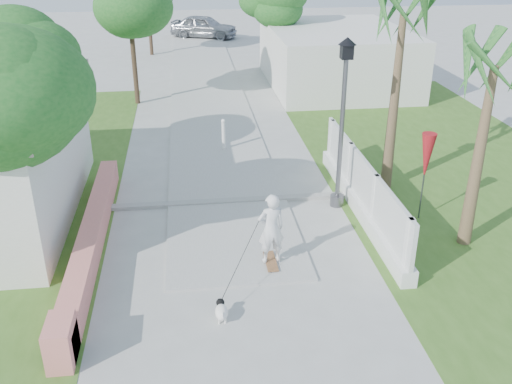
{
  "coord_description": "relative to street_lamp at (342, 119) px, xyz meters",
  "views": [
    {
      "loc": [
        -0.96,
        -7.84,
        6.84
      ],
      "look_at": [
        0.56,
        4.28,
        1.1
      ],
      "focal_mm": 40.0,
      "sensor_mm": 36.0,
      "label": 1
    }
  ],
  "objects": [
    {
      "name": "dog",
      "position": [
        -3.42,
        -4.5,
        -2.22
      ],
      "size": [
        0.26,
        0.55,
        0.38
      ],
      "rotation": [
        0.0,
        0.0,
        0.04
      ],
      "color": "white",
      "rests_on": "ground"
    },
    {
      "name": "path_strip",
      "position": [
        -2.9,
        14.5,
        -2.4
      ],
      "size": [
        3.2,
        36.0,
        0.06
      ],
      "primitive_type": "cube",
      "color": "#B7B7B2",
      "rests_on": "ground"
    },
    {
      "name": "grass_right",
      "position": [
        4.1,
        2.5,
        -2.42
      ],
      "size": [
        8.0,
        20.0,
        0.01
      ],
      "primitive_type": "cube",
      "color": "#3C651F",
      "rests_on": "ground"
    },
    {
      "name": "tree_path_left",
      "position": [
        -5.88,
        10.48,
        1.39
      ],
      "size": [
        3.4,
        3.4,
        5.23
      ],
      "color": "#4C3826",
      "rests_on": "ground"
    },
    {
      "name": "tree_left_mid",
      "position": [
        -8.38,
        2.98,
        1.07
      ],
      "size": [
        3.2,
        3.2,
        4.85
      ],
      "color": "#4C3826",
      "rests_on": "ground"
    },
    {
      "name": "lattice_fence",
      "position": [
        0.5,
        -0.5,
        -1.88
      ],
      "size": [
        0.35,
        7.0,
        1.5
      ],
      "color": "white",
      "rests_on": "ground"
    },
    {
      "name": "pink_wall",
      "position": [
        -6.2,
        -1.95,
        -2.11
      ],
      "size": [
        0.45,
        8.2,
        0.8
      ],
      "color": "#E48175",
      "rests_on": "ground"
    },
    {
      "name": "bollard",
      "position": [
        -2.7,
        4.5,
        -1.84
      ],
      "size": [
        0.14,
        0.14,
        1.09
      ],
      "color": "white",
      "rests_on": "ground"
    },
    {
      "name": "parked_car",
      "position": [
        -2.44,
        25.53,
        -1.68
      ],
      "size": [
        4.69,
        3.24,
        1.48
      ],
      "primitive_type": "imported",
      "rotation": [
        0.0,
        0.0,
        1.19
      ],
      "color": "#9DA0A4",
      "rests_on": "ground"
    },
    {
      "name": "skateboarder",
      "position": [
        -2.77,
        -3.33,
        -1.68
      ],
      "size": [
        1.54,
        2.07,
        1.72
      ],
      "rotation": [
        0.0,
        0.0,
        3.3
      ],
      "color": "#98613C",
      "rests_on": "ground"
    },
    {
      "name": "curb",
      "position": [
        -2.9,
        0.5,
        -2.38
      ],
      "size": [
        6.5,
        0.25,
        0.1
      ],
      "primitive_type": "cube",
      "color": "#999993",
      "rests_on": "ground"
    },
    {
      "name": "palm_near",
      "position": [
        2.5,
        -2.3,
        1.53
      ],
      "size": [
        1.8,
        1.8,
        4.7
      ],
      "color": "brown",
      "rests_on": "ground"
    },
    {
      "name": "ground",
      "position": [
        -2.9,
        -5.5,
        -2.43
      ],
      "size": [
        90.0,
        90.0,
        0.0
      ],
      "primitive_type": "plane",
      "color": "#B7B7B2",
      "rests_on": "ground"
    },
    {
      "name": "building_right",
      "position": [
        3.1,
        12.5,
        -1.13
      ],
      "size": [
        6.0,
        8.0,
        2.6
      ],
      "primitive_type": "cube",
      "color": "silver",
      "rests_on": "ground"
    },
    {
      "name": "street_lamp",
      "position": [
        0.0,
        0.0,
        0.0
      ],
      "size": [
        0.44,
        0.44,
        4.44
      ],
      "color": "#59595E",
      "rests_on": "ground"
    },
    {
      "name": "patio_umbrella",
      "position": [
        1.9,
        -1.0,
        -0.74
      ],
      "size": [
        0.36,
        0.36,
        2.3
      ],
      "color": "#59595E",
      "rests_on": "ground"
    },
    {
      "name": "tree_path_right",
      "position": [
        0.32,
        14.48,
        1.07
      ],
      "size": [
        3.0,
        3.0,
        4.79
      ],
      "color": "#4C3826",
      "rests_on": "ground"
    },
    {
      "name": "palm_far",
      "position": [
        1.7,
        1.0,
        2.06
      ],
      "size": [
        1.8,
        1.8,
        5.3
      ],
      "color": "brown",
      "rests_on": "ground"
    }
  ]
}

